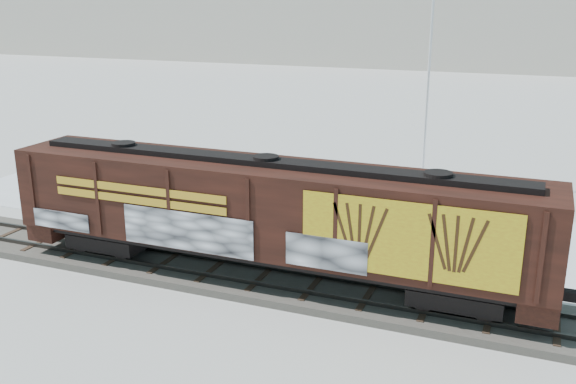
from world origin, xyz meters
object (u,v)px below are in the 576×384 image
at_px(flagpole, 429,102).
at_px(car_silver, 298,206).
at_px(car_dark, 452,227).
at_px(hopper_railcar, 267,211).
at_px(car_white, 277,201).

bearing_deg(flagpole, car_silver, -121.10).
distance_m(car_silver, car_dark, 7.15).
xyz_separation_m(flagpole, car_silver, (-4.54, -7.53, -4.06)).
distance_m(flagpole, car_silver, 9.68).
distance_m(flagpole, car_dark, 9.29).
bearing_deg(hopper_railcar, flagpole, 78.26).
bearing_deg(car_dark, hopper_railcar, 158.30).
height_order(flagpole, car_silver, flagpole).
xyz_separation_m(car_white, car_dark, (8.27, -0.66, 0.02)).
xyz_separation_m(flagpole, car_dark, (2.59, -7.99, -3.99)).
bearing_deg(car_silver, hopper_railcar, -158.51).
bearing_deg(car_silver, flagpole, -21.63).
distance_m(hopper_railcar, car_silver, 7.54).
relative_size(flagpole, car_silver, 3.14).
bearing_deg(flagpole, hopper_railcar, -101.74).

